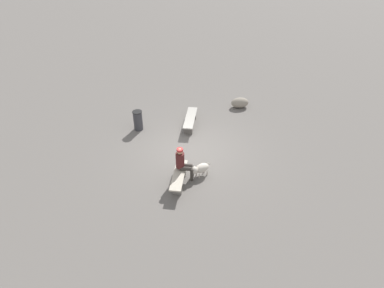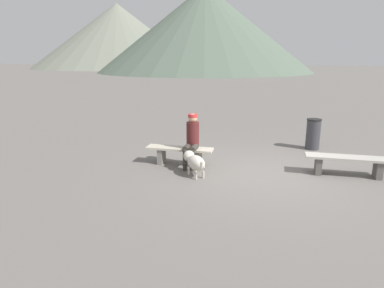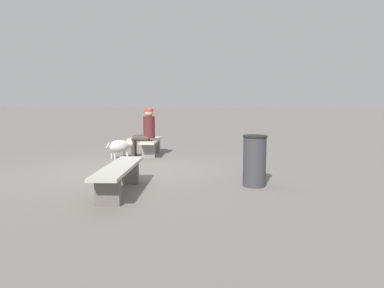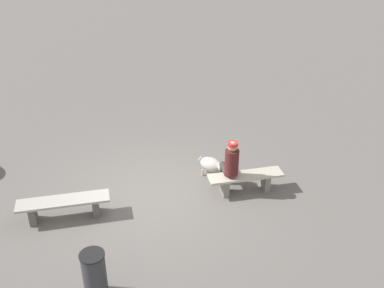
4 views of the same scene
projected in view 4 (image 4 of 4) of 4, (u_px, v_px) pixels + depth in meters
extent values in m
cube|color=slate|center=(151.00, 198.00, 10.37)|extent=(210.00, 210.00, 0.06)
cube|color=#605B56|center=(33.00, 214.00, 9.50)|extent=(0.14, 0.36, 0.40)
cube|color=#605B56|center=(96.00, 206.00, 9.74)|extent=(0.14, 0.36, 0.40)
cube|color=#B2ADA3|center=(63.00, 201.00, 9.51)|extent=(1.87, 0.44, 0.05)
cube|color=gray|center=(225.00, 186.00, 10.37)|extent=(0.13, 0.34, 0.39)
cube|color=gray|center=(265.00, 181.00, 10.55)|extent=(0.13, 0.34, 0.39)
cube|color=beige|center=(246.00, 175.00, 10.35)|extent=(1.68, 0.41, 0.05)
cylinder|color=#511E1E|center=(232.00, 162.00, 10.09)|extent=(0.31, 0.31, 0.58)
sphere|color=#D8A87F|center=(233.00, 146.00, 9.90)|extent=(0.22, 0.22, 0.22)
cylinder|color=red|center=(233.00, 144.00, 9.87)|extent=(0.23, 0.23, 0.08)
cylinder|color=#38332D|center=(232.00, 168.00, 10.43)|extent=(0.15, 0.42, 0.15)
cylinder|color=#38332D|center=(229.00, 173.00, 10.74)|extent=(0.11, 0.11, 0.52)
cylinder|color=#38332D|center=(225.00, 169.00, 10.40)|extent=(0.15, 0.42, 0.15)
cylinder|color=#38332D|center=(222.00, 174.00, 10.71)|extent=(0.11, 0.11, 0.52)
ellipsoid|color=beige|center=(211.00, 164.00, 10.92)|extent=(0.62, 0.64, 0.33)
sphere|color=beige|center=(224.00, 167.00, 10.71)|extent=(0.26, 0.26, 0.26)
cylinder|color=beige|center=(219.00, 174.00, 11.02)|extent=(0.04, 0.04, 0.16)
cylinder|color=beige|center=(215.00, 177.00, 10.89)|extent=(0.04, 0.04, 0.16)
cylinder|color=beige|center=(207.00, 169.00, 11.20)|extent=(0.04, 0.04, 0.16)
cylinder|color=beige|center=(202.00, 173.00, 11.07)|extent=(0.04, 0.04, 0.16)
cylinder|color=beige|center=(200.00, 158.00, 11.06)|extent=(0.10, 0.11, 0.15)
cylinder|color=#38383D|center=(95.00, 276.00, 7.70)|extent=(0.40, 0.40, 0.87)
cylinder|color=black|center=(92.00, 255.00, 7.48)|extent=(0.42, 0.42, 0.03)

